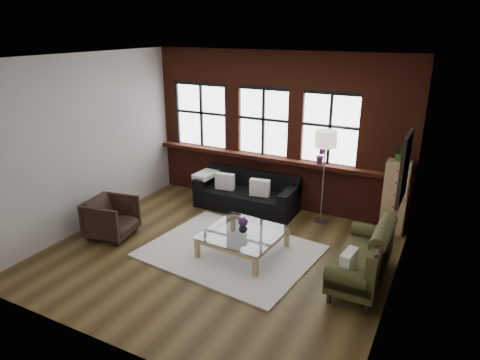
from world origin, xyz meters
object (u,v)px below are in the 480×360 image
at_px(dark_sofa, 246,192).
at_px(floor_lamp, 324,174).
at_px(vintage_settee, 362,254).
at_px(coffee_table, 243,243).
at_px(vase, 243,228).
at_px(armchair, 111,218).
at_px(drawer_chest, 396,197).

distance_m(dark_sofa, floor_lamp, 1.69).
bearing_deg(vintage_settee, coffee_table, -178.26).
height_order(dark_sofa, vase, dark_sofa).
height_order(vintage_settee, floor_lamp, floor_lamp).
relative_size(vintage_settee, vase, 11.05).
xyz_separation_m(armchair, coffee_table, (2.40, 0.53, -0.17)).
distance_m(armchair, drawer_chest, 5.20).
xyz_separation_m(dark_sofa, armchair, (-1.62, -2.22, -0.02)).
xyz_separation_m(drawer_chest, floor_lamp, (-1.31, -0.24, 0.30)).
relative_size(vase, drawer_chest, 0.11).
distance_m(vintage_settee, vase, 1.94).
bearing_deg(vase, armchair, -167.55).
bearing_deg(floor_lamp, vase, -113.68).
bearing_deg(drawer_chest, floor_lamp, -169.67).
height_order(armchair, coffee_table, armchair).
height_order(dark_sofa, armchair, dark_sofa).
relative_size(dark_sofa, drawer_chest, 1.54).
relative_size(vase, floor_lamp, 0.08).
xyz_separation_m(armchair, vase, (2.40, 0.53, 0.11)).
xyz_separation_m(coffee_table, vase, (0.00, -0.00, 0.28)).
distance_m(coffee_table, vase, 0.28).
bearing_deg(vase, coffee_table, 90.00).
relative_size(coffee_table, floor_lamp, 0.62).
relative_size(armchair, coffee_table, 0.65).
xyz_separation_m(armchair, drawer_chest, (4.50, 2.57, 0.33)).
bearing_deg(floor_lamp, coffee_table, -113.68).
xyz_separation_m(dark_sofa, vintage_settee, (2.72, -1.63, 0.08)).
relative_size(vintage_settee, armchair, 2.16).
height_order(vintage_settee, armchair, vintage_settee).
distance_m(dark_sofa, coffee_table, 1.87).
distance_m(armchair, floor_lamp, 4.01).
distance_m(vintage_settee, coffee_table, 1.96).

